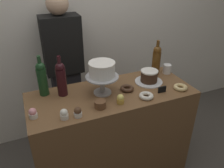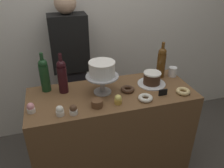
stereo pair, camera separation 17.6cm
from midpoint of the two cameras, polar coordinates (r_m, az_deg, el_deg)
back_wall at (r=2.42m, az=-10.27°, el=15.86°), size 6.00×0.05×2.60m
display_counter at (r=2.06m, az=-2.50°, el=-13.00°), size 1.34×0.55×0.89m
cake_stand_pedestal at (r=1.75m, az=-5.39°, el=0.57°), size 0.26×0.26×0.15m
white_layer_cake at (r=1.70m, az=-5.55°, el=3.67°), size 0.20×0.20×0.11m
silver_serving_platter at (r=1.96m, az=6.82°, el=0.54°), size 0.24×0.24×0.01m
chocolate_round_cake at (r=1.94m, az=6.92°, el=2.00°), size 0.15×0.15×0.10m
wine_bottle_green at (r=1.82m, az=-20.10°, el=1.38°), size 0.08×0.08×0.33m
wine_bottle_amber at (r=2.06m, az=8.87°, el=6.06°), size 0.08×0.08×0.33m
wine_bottle_dark_red at (r=1.77m, az=-15.64°, el=1.33°), size 0.08×0.08×0.33m
cupcake_vanilla at (r=1.55m, az=-15.35°, el=-7.55°), size 0.06×0.06×0.07m
cupcake_chocolate at (r=1.55m, az=-11.97°, el=-7.16°), size 0.06×0.06×0.07m
cupcake_strawberry at (r=1.63m, az=-22.52°, el=-7.03°), size 0.06×0.06×0.07m
cupcake_lemon at (r=1.65m, az=-1.00°, el=-3.99°), size 0.06×0.06×0.07m
donut_chocolate at (r=1.82m, az=1.11°, el=-1.20°), size 0.11×0.11×0.03m
donut_sugar at (r=1.73m, az=5.88°, el=-3.11°), size 0.11×0.11×0.03m
donut_glazed at (r=1.90m, az=14.57°, el=-0.90°), size 0.11×0.11×0.03m
cookie_stack at (r=1.62m, az=-6.17°, el=-5.23°), size 0.08×0.08×0.05m
price_sign_chalkboard at (r=1.82m, az=9.97°, el=-1.46°), size 0.07×0.01×0.05m
coffee_cup_ceramic at (r=2.14m, az=11.59°, el=3.73°), size 0.08×0.08×0.08m
barista_figure at (r=2.33m, az=-14.06°, el=2.96°), size 0.36×0.22×1.60m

